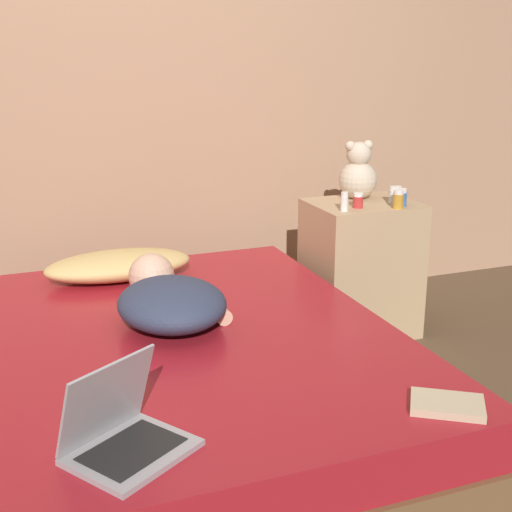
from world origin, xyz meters
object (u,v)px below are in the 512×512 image
bottle_blue (402,198)px  bottle_clear (395,195)px  person_lying (169,299)px  bottle_white (344,202)px  book (447,405)px  bottle_red (358,201)px  laptop (122,432)px  pillow (119,265)px  bottle_orange (398,193)px  bottle_amber (398,199)px  teddy_bear (358,174)px

bottle_blue → bottle_clear: bottle_blue is taller
person_lying → bottle_white: bearing=20.2°
bottle_clear → book: bottle_clear is taller
bottle_clear → book: (-0.64, -1.33, -0.29)m
bottle_white → bottle_red: bearing=22.3°
person_lying → laptop: bearing=-112.4°
pillow → person_lying: person_lying is taller
bottle_orange → bottle_red: bearing=-160.6°
bottle_red → book: 1.41m
laptop → bottle_clear: (1.53, 1.22, 0.25)m
pillow → person_lying: size_ratio=1.00×
bottle_white → bottle_red: bottle_white is taller
laptop → bottle_amber: 1.88m
pillow → bottle_clear: 1.31m
bottle_red → bottle_blue: bearing=-11.3°
bottle_white → bottle_clear: 0.30m
bottle_red → bottle_amber: 0.18m
person_lying → bottle_white: size_ratio=7.33×
person_lying → bottle_white: 0.99m
book → pillow: bearing=113.3°
teddy_bear → laptop: bearing=-135.9°
teddy_bear → book: (-0.52, -1.49, -0.38)m
teddy_bear → book: 1.62m
bottle_orange → bottle_white: bearing=-159.8°
pillow → book: size_ratio=2.60×
bottle_red → book: size_ratio=0.28×
person_lying → laptop: 0.89m
bottle_red → bottle_amber: bottle_amber is taller
pillow → bottle_orange: bearing=-3.6°
bottle_blue → book: bearing=-116.6°
person_lying → bottle_amber: size_ratio=7.42×
person_lying → bottle_orange: 1.36m
person_lying → teddy_bear: (1.08, 0.55, 0.31)m
laptop → bottle_white: (1.24, 1.16, 0.26)m
laptop → bottle_amber: size_ratio=4.32×
laptop → teddy_bear: 2.00m
bottle_amber → bottle_white: bearing=170.9°
bottle_white → bottle_clear: (0.30, 0.06, -0.00)m
bottle_clear → bottle_red: (-0.21, -0.02, -0.01)m
pillow → person_lying: (0.08, -0.55, 0.02)m
bottle_blue → bottle_white: bottle_white is taller
pillow → bottle_amber: bearing=-11.7°
pillow → person_lying: bearing=-81.4°
person_lying → laptop: (-0.34, -0.83, -0.03)m
laptop → bottle_orange: (1.59, 1.29, 0.24)m
bottle_red → book: bottle_red is taller
bottle_orange → bottle_amber: (-0.11, -0.17, 0.01)m
bottle_blue → bottle_white: size_ratio=0.94×
bottle_red → bottle_amber: size_ratio=0.79×
person_lying → bottle_clear: (1.20, 0.39, 0.22)m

